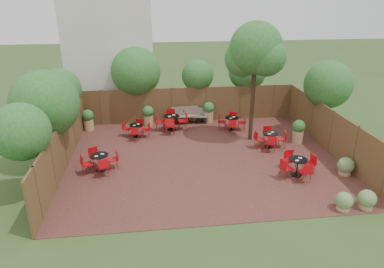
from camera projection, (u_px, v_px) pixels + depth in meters
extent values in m
plane|color=#354F23|center=(203.00, 158.00, 16.00)|extent=(80.00, 80.00, 0.00)
cube|color=#381917|center=(203.00, 158.00, 15.99)|extent=(12.00, 10.00, 0.02)
cube|color=#51321E|center=(190.00, 105.00, 20.22)|extent=(12.00, 0.08, 2.00)
cube|color=#51321E|center=(64.00, 144.00, 14.94)|extent=(0.08, 10.00, 2.00)
cube|color=#51321E|center=(331.00, 132.00, 16.31)|extent=(0.08, 10.00, 2.00)
cube|color=beige|center=(111.00, 45.00, 21.34)|extent=(5.00, 4.00, 8.00)
sphere|color=#235F1E|center=(60.00, 90.00, 17.02)|extent=(2.07, 2.07, 2.07)
sphere|color=#235F1E|center=(45.00, 104.00, 14.20)|extent=(2.73, 2.73, 2.73)
sphere|color=#235F1E|center=(21.00, 132.00, 11.96)|extent=(2.00, 2.00, 2.00)
sphere|color=#235F1E|center=(136.00, 72.00, 19.83)|extent=(2.78, 2.78, 2.78)
sphere|color=#235F1E|center=(197.00, 75.00, 20.25)|extent=(1.82, 1.82, 1.82)
sphere|color=#235F1E|center=(247.00, 71.00, 20.73)|extent=(2.23, 2.23, 2.23)
sphere|color=#235F1E|center=(328.00, 85.00, 17.57)|extent=(2.39, 2.39, 2.39)
cylinder|color=black|center=(253.00, 93.00, 17.11)|extent=(0.20, 0.20, 4.81)
sphere|color=#235F1E|center=(256.00, 48.00, 16.30)|extent=(2.48, 2.48, 2.48)
sphere|color=#235F1E|center=(243.00, 58.00, 16.81)|extent=(1.74, 1.74, 1.74)
sphere|color=#235F1E|center=(266.00, 57.00, 16.10)|extent=(1.81, 1.81, 1.81)
cube|color=brown|center=(185.00, 116.00, 19.97)|extent=(1.58, 0.58, 0.05)
cube|color=brown|center=(185.00, 110.00, 20.05)|extent=(1.55, 0.24, 0.47)
cube|color=black|center=(173.00, 121.00, 19.98)|extent=(0.10, 0.47, 0.41)
cube|color=black|center=(197.00, 120.00, 20.14)|extent=(0.10, 0.47, 0.41)
cube|color=brown|center=(195.00, 116.00, 20.05)|extent=(1.42, 0.56, 0.05)
cube|color=brown|center=(194.00, 111.00, 20.13)|extent=(1.39, 0.25, 0.42)
cube|color=black|center=(184.00, 120.00, 20.06)|extent=(0.10, 0.42, 0.37)
cube|color=black|center=(206.00, 120.00, 20.20)|extent=(0.10, 0.42, 0.37)
cylinder|color=black|center=(269.00, 147.00, 17.07)|extent=(0.43, 0.43, 0.03)
cylinder|color=black|center=(270.00, 140.00, 16.94)|extent=(0.05, 0.05, 0.69)
cylinder|color=black|center=(271.00, 133.00, 16.81)|extent=(0.75, 0.75, 0.03)
cube|color=white|center=(272.00, 132.00, 16.88)|extent=(0.15, 0.11, 0.01)
cube|color=white|center=(269.00, 134.00, 16.68)|extent=(0.15, 0.11, 0.01)
cylinder|color=black|center=(172.00, 130.00, 19.14)|extent=(0.49, 0.49, 0.03)
cylinder|color=black|center=(172.00, 123.00, 18.99)|extent=(0.06, 0.06, 0.78)
cylinder|color=black|center=(171.00, 116.00, 18.84)|extent=(0.85, 0.85, 0.03)
cube|color=white|center=(174.00, 115.00, 18.93)|extent=(0.16, 0.12, 0.02)
cube|color=white|center=(169.00, 117.00, 18.70)|extent=(0.16, 0.12, 0.02)
cylinder|color=black|center=(101.00, 170.00, 14.83)|extent=(0.43, 0.43, 0.03)
cylinder|color=black|center=(100.00, 163.00, 14.70)|extent=(0.05, 0.05, 0.68)
cylinder|color=black|center=(99.00, 155.00, 14.57)|extent=(0.74, 0.74, 0.03)
cube|color=white|center=(102.00, 154.00, 14.64)|extent=(0.16, 0.14, 0.01)
cube|color=white|center=(96.00, 156.00, 14.44)|extent=(0.16, 0.14, 0.01)
cylinder|color=black|center=(296.00, 175.00, 14.44)|extent=(0.44, 0.44, 0.03)
cylinder|color=black|center=(297.00, 167.00, 14.31)|extent=(0.05, 0.05, 0.70)
cylinder|color=black|center=(298.00, 159.00, 14.18)|extent=(0.76, 0.76, 0.03)
cube|color=white|center=(300.00, 158.00, 14.25)|extent=(0.16, 0.14, 0.01)
cube|color=white|center=(297.00, 160.00, 14.05)|extent=(0.16, 0.14, 0.01)
cylinder|color=black|center=(137.00, 137.00, 18.26)|extent=(0.40, 0.40, 0.03)
cylinder|color=black|center=(136.00, 131.00, 18.14)|extent=(0.05, 0.05, 0.64)
cylinder|color=black|center=(136.00, 125.00, 18.02)|extent=(0.69, 0.69, 0.03)
cube|color=white|center=(138.00, 124.00, 18.09)|extent=(0.14, 0.11, 0.01)
cube|color=white|center=(134.00, 125.00, 17.90)|extent=(0.14, 0.11, 0.01)
cylinder|color=black|center=(231.00, 129.00, 19.21)|extent=(0.42, 0.42, 0.03)
cylinder|color=black|center=(232.00, 124.00, 19.08)|extent=(0.05, 0.05, 0.67)
cylinder|color=black|center=(232.00, 118.00, 18.96)|extent=(0.72, 0.72, 0.03)
cube|color=white|center=(234.00, 117.00, 19.03)|extent=(0.15, 0.13, 0.01)
cube|color=white|center=(231.00, 118.00, 18.83)|extent=(0.15, 0.13, 0.01)
cylinder|color=tan|center=(149.00, 120.00, 19.75)|extent=(0.52, 0.52, 0.59)
sphere|color=#235F1E|center=(148.00, 111.00, 19.55)|extent=(0.62, 0.62, 0.62)
cylinder|color=tan|center=(209.00, 117.00, 20.32)|extent=(0.54, 0.54, 0.61)
sphere|color=#235F1E|center=(209.00, 108.00, 20.11)|extent=(0.64, 0.64, 0.64)
cylinder|color=tan|center=(89.00, 125.00, 19.10)|extent=(0.52, 0.52, 0.60)
sphere|color=#235F1E|center=(88.00, 115.00, 18.90)|extent=(0.62, 0.62, 0.62)
cylinder|color=tan|center=(297.00, 136.00, 17.53)|extent=(0.53, 0.53, 0.61)
sphere|color=#235F1E|center=(299.00, 126.00, 17.33)|extent=(0.63, 0.63, 0.63)
cylinder|color=tan|center=(366.00, 205.00, 12.25)|extent=(0.46, 0.46, 0.21)
sphere|color=#58783E|center=(367.00, 199.00, 12.15)|extent=(0.63, 0.63, 0.63)
cylinder|color=tan|center=(343.00, 207.00, 12.15)|extent=(0.44, 0.44, 0.20)
sphere|color=#58783E|center=(344.00, 201.00, 12.06)|extent=(0.60, 0.60, 0.60)
cylinder|color=tan|center=(345.00, 172.00, 14.51)|extent=(0.50, 0.50, 0.23)
sphere|color=#58783E|center=(346.00, 165.00, 14.41)|extent=(0.68, 0.68, 0.68)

